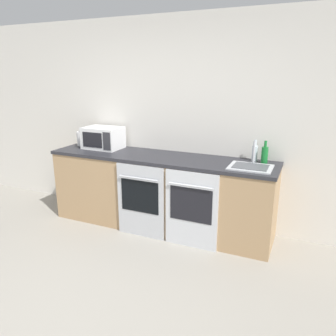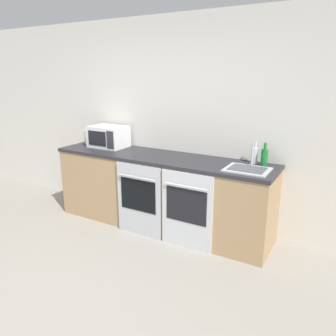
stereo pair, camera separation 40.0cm
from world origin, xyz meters
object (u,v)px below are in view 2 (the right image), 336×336
Objects in this scene: oven_right at (187,211)px; bottle_amber at (100,135)px; bottle_green at (264,157)px; kettle at (90,137)px; oven_left at (139,200)px; sink at (248,169)px; microwave at (108,137)px; bottle_clear at (255,155)px.

bottle_amber is at bearing 160.93° from oven_right.
oven_right is at bearing -19.07° from bottle_amber.
bottle_green is 2.47m from kettle.
oven_left is 3.42× the size of bottle_amber.
sink reaches higher than bottle_amber.
microwave is at bearing -177.31° from bottle_green.
bottle_green is 0.29m from sink.
oven_left is at bearing 180.00° from oven_right.
kettle is at bearing 165.70° from oven_right.
bottle_green reaches higher than kettle.
bottle_amber is (-1.09, 0.60, 0.59)m from oven_left.
bottle_green is at bearing -18.92° from bottle_clear.
bottle_amber is 2.40m from bottle_green.
bottle_clear is 2.36m from kettle.
bottle_amber reaches higher than kettle.
oven_right is at bearing -155.34° from sink.
kettle is at bearing -177.40° from bottle_clear.
oven_left is at bearing -167.77° from sink.
microwave is 1.94× the size of bottle_green.
bottle_amber is at bearing 151.24° from oven_left.
oven_left is 1.80× the size of microwave.
oven_left and oven_right have the same top height.
bottle_clear reaches higher than kettle.
bottle_clear is 0.55× the size of sink.
oven_left is at bearing -21.60° from kettle.
oven_left is 1.37m from bottle_amber.
bottle_amber is at bearing 63.86° from kettle.
bottle_clear is (1.98, 0.14, -0.05)m from microwave.
bottle_amber is at bearing 179.18° from bottle_clear.
bottle_green reaches higher than bottle_clear.
microwave is at bearing 175.30° from sink.
microwave is (-1.42, 0.43, 0.63)m from oven_right.
bottle_amber reaches higher than oven_left.
sink is at bearing -8.29° from bottle_amber.
bottle_amber is (-0.30, 0.17, -0.04)m from microwave.
bottle_amber is 0.57× the size of sink.
bottle_clear reaches higher than oven_left.
bottle_green is (0.12, -0.04, 0.00)m from bottle_clear.
bottle_clear is at bearing 161.08° from bottle_green.
oven_right is 4.34× the size of kettle.
bottle_clear is (2.29, -0.03, -0.00)m from bottle_amber.
bottle_green is 0.56× the size of sink.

